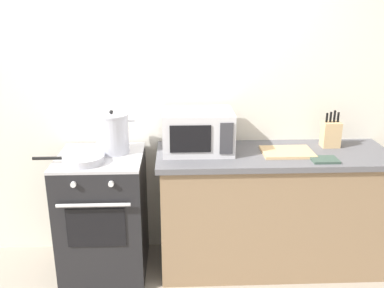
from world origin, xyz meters
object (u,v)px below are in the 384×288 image
at_px(stock_pot, 113,133).
at_px(oven_mitt, 324,160).
at_px(microwave, 198,131).
at_px(stove, 104,214).
at_px(knife_block, 331,134).
at_px(cutting_board, 287,152).
at_px(frying_pan, 83,159).

relative_size(stock_pot, oven_mitt, 1.79).
bearing_deg(oven_mitt, microwave, 164.43).
bearing_deg(stove, stock_pot, 43.26).
height_order(knife_block, oven_mitt, knife_block).
bearing_deg(stove, cutting_board, 0.05).
bearing_deg(cutting_board, knife_block, 21.35).
distance_m(stove, cutting_board, 1.42).
distance_m(stock_pot, knife_block, 1.61).
distance_m(stock_pot, cutting_board, 1.26).
distance_m(stove, stock_pot, 0.61).
bearing_deg(stock_pot, oven_mitt, -9.36).
height_order(stove, frying_pan, frying_pan).
relative_size(cutting_board, oven_mitt, 2.00).
xyz_separation_m(stove, stock_pot, (0.09, 0.08, 0.60)).
bearing_deg(frying_pan, cutting_board, 5.18).
height_order(microwave, oven_mitt, microwave).
bearing_deg(microwave, oven_mitt, -15.57).
bearing_deg(cutting_board, stock_pot, 176.27).
bearing_deg(cutting_board, stove, -179.95).
xyz_separation_m(stock_pot, cutting_board, (1.25, -0.08, -0.13)).
bearing_deg(cutting_board, oven_mitt, -36.53).
height_order(stove, knife_block, knife_block).
distance_m(stock_pot, oven_mitt, 1.49).
height_order(frying_pan, oven_mitt, frying_pan).
bearing_deg(microwave, cutting_board, -6.97).
height_order(microwave, knife_block, microwave).
xyz_separation_m(stove, frying_pan, (-0.09, -0.13, 0.48)).
xyz_separation_m(knife_block, oven_mitt, (-0.14, -0.30, -0.09)).
bearing_deg(cutting_board, frying_pan, -174.82).
relative_size(stove, frying_pan, 1.92).
distance_m(stove, frying_pan, 0.51).
relative_size(stove, microwave, 1.84).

